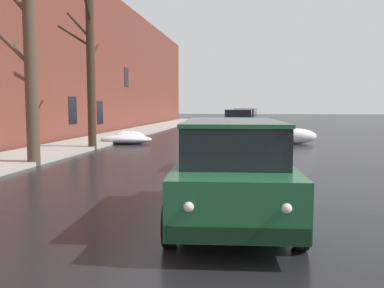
# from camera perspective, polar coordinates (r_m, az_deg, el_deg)

# --- Properties ---
(left_sidewalk_slab) EXTENTS (3.02, 80.00, 0.15)m
(left_sidewalk_slab) POSITION_cam_1_polar(r_m,az_deg,el_deg) (21.12, -16.49, -0.38)
(left_sidewalk_slab) COLOR #A8A399
(left_sidewalk_slab) RESTS_ON ground
(brick_townhouse_facade) EXTENTS (0.63, 80.00, 10.44)m
(brick_townhouse_facade) POSITION_cam_1_polar(r_m,az_deg,el_deg) (22.17, -21.68, 13.04)
(brick_townhouse_facade) COLOR brown
(brick_townhouse_facade) RESTS_ON ground
(snow_bank_near_corner_left) EXTENTS (1.80, 1.20, 0.62)m
(snow_bank_near_corner_left) POSITION_cam_1_polar(r_m,az_deg,el_deg) (24.22, -8.59, 1.02)
(snow_bank_near_corner_left) COLOR white
(snow_bank_near_corner_left) RESTS_ON ground
(snow_bank_mid_block_left) EXTENTS (2.85, 1.35, 0.50)m
(snow_bank_mid_block_left) POSITION_cam_1_polar(r_m,az_deg,el_deg) (22.97, -9.02, 0.64)
(snow_bank_mid_block_left) COLOR white
(snow_bank_mid_block_left) RESTS_ON ground
(snow_bank_near_corner_right) EXTENTS (2.74, 0.97, 0.45)m
(snow_bank_near_corner_right) POSITION_cam_1_polar(r_m,az_deg,el_deg) (29.25, 12.44, 1.52)
(snow_bank_near_corner_right) COLOR white
(snow_bank_near_corner_right) RESTS_ON ground
(snow_bank_far_right_pile) EXTENTS (2.32, 0.99, 0.84)m
(snow_bank_far_right_pile) POSITION_cam_1_polar(r_m,az_deg,el_deg) (23.27, 13.57, 1.02)
(snow_bank_far_right_pile) COLOR white
(snow_bank_far_right_pile) RESTS_ON ground
(bare_tree_second_along_sidewalk) EXTENTS (1.67, 1.49, 6.14)m
(bare_tree_second_along_sidewalk) POSITION_cam_1_polar(r_m,az_deg,el_deg) (15.47, -21.17, 8.45)
(bare_tree_second_along_sidewalk) COLOR #4C3D2D
(bare_tree_second_along_sidewalk) RESTS_ON ground
(bare_tree_mid_block) EXTENTS (2.20, 2.57, 7.19)m
(bare_tree_mid_block) POSITION_cam_1_polar(r_m,az_deg,el_deg) (20.28, -13.66, 9.87)
(bare_tree_mid_block) COLOR #382B1E
(bare_tree_mid_block) RESTS_ON ground
(suv_green_approaching_near_lane) EXTENTS (2.37, 4.90, 1.82)m
(suv_green_approaching_near_lane) POSITION_cam_1_polar(r_m,az_deg,el_deg) (7.59, 5.43, -3.04)
(suv_green_approaching_near_lane) COLOR #1E5633
(suv_green_approaching_near_lane) RESTS_ON ground
(sedan_white_parked_kerbside_close) EXTENTS (2.18, 4.10, 1.42)m
(sedan_white_parked_kerbside_close) POSITION_cam_1_polar(r_m,az_deg,el_deg) (13.66, 5.51, -0.33)
(sedan_white_parked_kerbside_close) COLOR silver
(sedan_white_parked_kerbside_close) RESTS_ON ground
(sedan_grey_parked_kerbside_mid) EXTENTS (2.16, 3.98, 1.42)m
(sedan_grey_parked_kerbside_mid) POSITION_cam_1_polar(r_m,az_deg,el_deg) (19.36, 5.66, 1.32)
(sedan_grey_parked_kerbside_mid) COLOR slate
(sedan_grey_parked_kerbside_mid) RESTS_ON ground
(suv_darkblue_parked_far_down_block) EXTENTS (2.08, 4.81, 1.82)m
(suv_darkblue_parked_far_down_block) POSITION_cam_1_polar(r_m,az_deg,el_deg) (26.62, 6.42, 2.90)
(suv_darkblue_parked_far_down_block) COLOR navy
(suv_darkblue_parked_far_down_block) RESTS_ON ground
(suv_maroon_queued_behind_truck) EXTENTS (2.32, 4.95, 1.82)m
(suv_maroon_queued_behind_truck) POSITION_cam_1_polar(r_m,az_deg,el_deg) (34.03, 7.34, 3.41)
(suv_maroon_queued_behind_truck) COLOR maroon
(suv_maroon_queued_behind_truck) RESTS_ON ground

